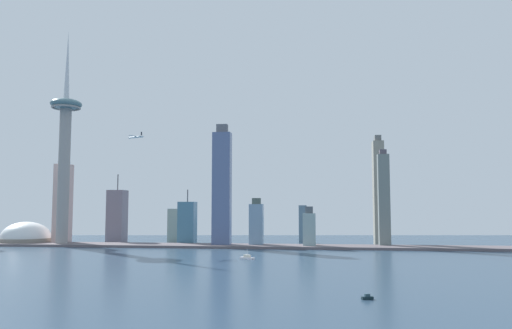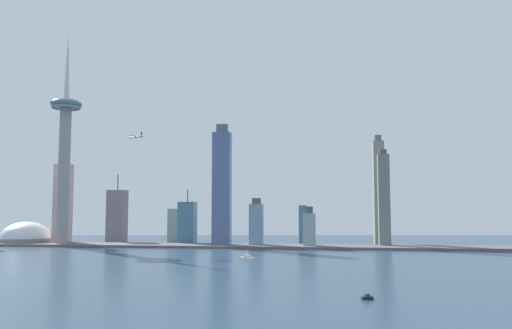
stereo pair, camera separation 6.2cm
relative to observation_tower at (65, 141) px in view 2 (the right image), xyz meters
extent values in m
cube|color=#62595E|center=(230.38, 7.77, -149.72)|extent=(966.02, 56.74, 3.38)
cylinder|color=#979491|center=(0.00, 0.00, -48.81)|extent=(16.34, 16.34, 205.21)
ellipsoid|color=slate|center=(0.00, 0.00, 53.79)|extent=(44.81, 44.81, 15.34)
torus|color=#979491|center=(0.00, 0.00, 48.42)|extent=(41.16, 41.16, 3.07)
cone|color=silver|center=(0.00, 0.00, 112.40)|extent=(8.17, 8.17, 101.88)
cylinder|color=gray|center=(-71.47, 27.54, -146.85)|extent=(75.95, 75.95, 9.13)
ellipsoid|color=silver|center=(-71.47, 27.54, -142.28)|extent=(72.16, 72.16, 48.32)
cube|color=gray|center=(48.63, 79.63, -110.40)|extent=(26.26, 25.98, 82.03)
cylinder|color=#4C4C51|center=(48.63, 79.63, -56.74)|extent=(1.60, 1.60, 25.28)
cube|color=beige|center=(-17.32, 32.31, -91.52)|extent=(20.55, 23.51, 119.79)
cube|color=#525966|center=(-17.32, 32.31, -29.15)|extent=(12.33, 14.11, 4.96)
cube|color=slate|center=(339.98, 102.76, -122.37)|extent=(12.10, 12.55, 58.08)
cube|color=#7696B4|center=(277.77, 20.71, -121.73)|extent=(19.30, 17.10, 59.36)
cube|color=#4E5C56|center=(277.77, 20.71, -87.83)|extent=(11.58, 10.26, 8.45)
cube|color=teal|center=(170.29, 50.47, -119.87)|extent=(24.51, 23.05, 63.08)
cylinder|color=#4C4C51|center=(170.29, 50.47, -79.23)|extent=(1.60, 1.60, 18.21)
cube|color=gray|center=(453.18, 79.12, -74.91)|extent=(15.60, 24.83, 153.00)
cube|color=slate|center=(453.18, 79.12, 6.04)|extent=(9.36, 14.90, 8.91)
cube|color=slate|center=(229.82, 12.18, -71.21)|extent=(25.35, 17.53, 160.41)
cube|color=slate|center=(229.82, 12.18, 14.89)|extent=(15.21, 10.52, 11.79)
cube|color=#99A699|center=(140.74, 101.50, -125.03)|extent=(27.65, 20.46, 52.77)
cube|color=#91ACAE|center=(351.72, 8.71, -128.05)|extent=(17.17, 16.78, 46.72)
cube|color=#515961|center=(351.72, 8.71, -100.08)|extent=(10.30, 10.07, 9.23)
cube|color=slate|center=(454.31, 29.15, -87.23)|extent=(15.54, 13.75, 128.36)
cube|color=#544C57|center=(454.31, 29.15, -19.73)|extent=(9.32, 8.25, 6.65)
cube|color=black|center=(393.40, -375.06, -150.57)|extent=(7.44, 4.61, 1.69)
cube|color=#27424D|center=(393.40, -375.06, -148.93)|extent=(3.48, 2.60, 1.59)
cube|color=white|center=(289.45, -151.48, -150.39)|extent=(16.72, 12.83, 2.04)
cube|color=silver|center=(289.45, -151.48, -148.10)|extent=(8.04, 6.79, 2.53)
cylinder|color=silver|center=(289.45, -151.48, -143.49)|extent=(0.24, 0.24, 6.70)
cylinder|color=silver|center=(121.93, -39.20, -2.62)|extent=(23.43, 13.13, 2.31)
sphere|color=silver|center=(110.73, -33.68, -2.62)|extent=(2.31, 2.31, 2.31)
cube|color=silver|center=(121.93, -39.20, -1.58)|extent=(13.12, 22.67, 0.50)
cube|color=silver|center=(131.35, -43.85, -2.27)|extent=(5.49, 8.38, 0.40)
cube|color=#2D333D|center=(131.35, -43.85, 1.04)|extent=(2.01, 1.33, 5.00)
camera|label=1|loc=(366.06, -682.97, -97.67)|focal=35.30mm
camera|label=2|loc=(366.12, -682.96, -97.67)|focal=35.30mm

